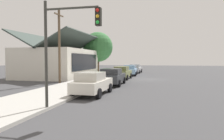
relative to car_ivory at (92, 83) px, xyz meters
name	(u,v)px	position (x,y,z in m)	size (l,w,h in m)	color
ground_plane	(146,79)	(12.65, -2.84, -0.81)	(120.00, 120.00, 0.00)	#424244
sidewalk_curb	(102,78)	(12.65, 2.76, -0.73)	(60.00, 4.20, 0.16)	#B2AFA8
car_ivory	(92,83)	(0.00, 0.00, 0.00)	(4.42, 2.03, 1.59)	silver
car_charcoal	(112,77)	(5.78, -0.10, 0.00)	(4.77, 2.11, 1.59)	#2D3035
car_olive	(122,73)	(11.84, 0.02, 0.00)	(4.37, 2.01, 1.59)	olive
car_skyblue	(130,70)	(18.11, -0.10, 0.00)	(4.74, 2.21, 1.59)	#8CB7E0
car_silver	(135,68)	(24.27, -0.21, 0.00)	(4.61, 2.17, 1.59)	silver
storefront_building	(59,62)	(13.12, 9.14, 1.24)	(12.03, 8.10, 6.01)	silver
shade_tree	(98,47)	(20.48, 5.71, 3.71)	(5.03, 5.03, 7.05)	brown
traffic_light_main	(66,37)	(-4.71, -0.30, 2.68)	(0.37, 2.79, 5.20)	#383833
utility_pole_wooden	(59,45)	(5.78, 5.36, 3.12)	(1.80, 0.24, 7.50)	brown
fire_hydrant_red	(113,74)	(12.99, 1.36, -0.32)	(0.22, 0.22, 0.71)	red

